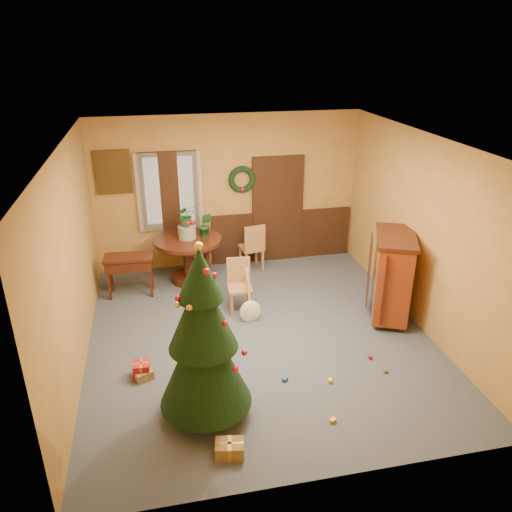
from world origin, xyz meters
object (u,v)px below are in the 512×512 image
object	(u,v)px
writing_desk	(129,266)
chair_near	(239,283)
sideboard	(392,274)
dining_table	(188,251)
christmas_tree	(203,339)

from	to	relation	value
writing_desk	chair_near	bearing A→B (deg)	-26.64
writing_desk	sideboard	world-z (taller)	sideboard
chair_near	sideboard	xyz separation A→B (m)	(2.29, -0.74, 0.28)
chair_near	sideboard	distance (m)	2.42
dining_table	chair_near	size ratio (longest dim) A/B	1.39
christmas_tree	sideboard	xyz separation A→B (m)	(3.12, 1.67, -0.31)
chair_near	sideboard	size ratio (longest dim) A/B	0.63
chair_near	dining_table	bearing A→B (deg)	120.77
christmas_tree	dining_table	bearing A→B (deg)	88.23
dining_table	sideboard	bearing A→B (deg)	-32.89
chair_near	writing_desk	size ratio (longest dim) A/B	1.05
sideboard	writing_desk	bearing A→B (deg)	158.20
christmas_tree	writing_desk	distance (m)	3.45
dining_table	chair_near	distance (m)	1.41
writing_desk	christmas_tree	bearing A→B (deg)	-74.29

